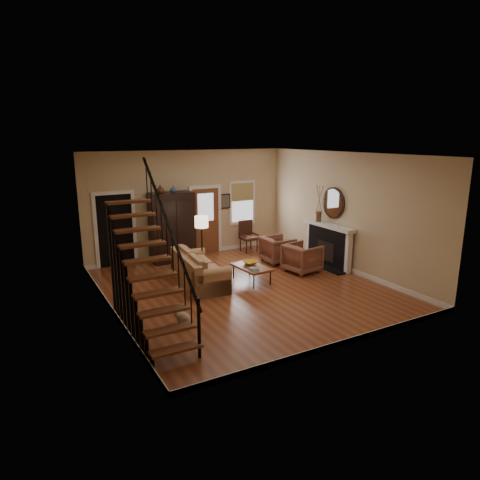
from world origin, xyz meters
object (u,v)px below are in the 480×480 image
sofa (199,270)px  side_chair (249,237)px  coffee_table (252,274)px  armchair_left (302,258)px  armoire (172,227)px  floor_lamp (202,245)px  armchair_right (278,250)px

sofa → side_chair: side_chair is taller
coffee_table → side_chair: side_chair is taller
armchair_left → side_chair: side_chair is taller
armoire → coffee_table: bearing=-68.2°
floor_lamp → coffee_table: bearing=-57.3°
armchair_right → coffee_table: bearing=127.8°
sofa → coffee_table: (1.28, -0.46, -0.19)m
armoire → floor_lamp: 1.56m
sofa → floor_lamp: (0.45, 0.82, 0.41)m
sofa → armchair_right: bearing=18.4°
coffee_table → armchair_right: 1.95m
sofa → armoire: bearing=91.4°
floor_lamp → side_chair: size_ratio=1.57×
sofa → armchair_left: 2.97m
coffee_table → side_chair: size_ratio=1.08×
armoire → side_chair: bearing=-4.5°
coffee_table → floor_lamp: size_ratio=0.69×
sofa → armchair_right: size_ratio=2.45×
armoire → armchair_right: bearing=-31.8°
coffee_table → armchair_left: 1.67m
armchair_left → side_chair: (-0.23, 2.57, 0.11)m
floor_lamp → armchair_right: bearing=-3.8°
floor_lamp → armchair_left: bearing=-26.9°
sofa → armchair_left: size_ratio=2.42×
floor_lamp → side_chair: 2.63m
armchair_right → floor_lamp: 2.44m
sofa → armchair_left: armchair_left is taller
armchair_right → sofa: bearing=105.4°
coffee_table → armchair_left: (1.66, 0.03, 0.19)m
armchair_right → side_chair: 1.49m
armchair_right → side_chair: side_chair is taller
armchair_right → floor_lamp: size_ratio=0.54×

